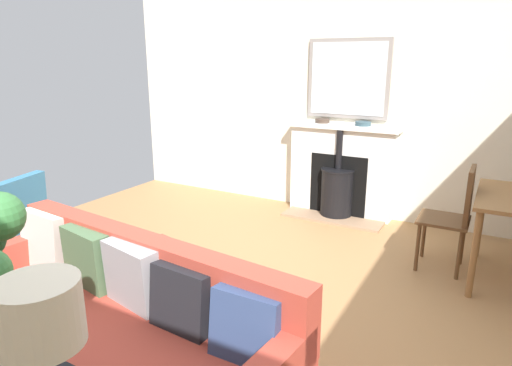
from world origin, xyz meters
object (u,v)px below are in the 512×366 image
Objects in this scene: fireplace at (340,176)px; sofa at (106,335)px; dining_chair_near_fireplace at (456,211)px; ottoman at (164,278)px; table_lamp_far_end at (41,320)px; mantel_bowl_near at (322,120)px; armchair_accent at (4,222)px; mantel_bowl_far at (363,123)px.

fireplace is 0.59× the size of sofa.
dining_chair_near_fireplace is (-2.46, 1.41, 0.16)m from sofa.
table_lamp_far_end is (1.55, 0.95, 0.83)m from ottoman.
mantel_bowl_near reaches higher than armchair_accent.
table_lamp_far_end reaches higher than armchair_accent.
mantel_bowl_near is at bearing -92.62° from fireplace.
fireplace is 3.35m from armchair_accent.
mantel_bowl_far is 0.08× the size of sofa.
fireplace is 7.50× the size of mantel_bowl_far.
ottoman is at bearing -148.33° from table_lamp_far_end.
ottoman is 2.00m from table_lamp_far_end.
mantel_bowl_near is at bearing -90.00° from mantel_bowl_far.
fireplace is at bearing 144.40° from armchair_accent.
armchair_accent is (2.73, -1.95, -0.01)m from fireplace.
armchair_accent is 0.91× the size of dining_chair_near_fireplace.
dining_chair_near_fireplace is (-3.19, 0.77, -0.54)m from table_lamp_far_end.
ottoman is at bearing -14.42° from mantel_bowl_far.
armchair_accent is (0.19, -1.52, 0.22)m from ottoman.
sofa is (3.34, -0.12, -0.10)m from fireplace.
ottoman is (2.54, -0.19, -0.85)m from mantel_bowl_near.
table_lamp_far_end reaches higher than dining_chair_near_fireplace.
fireplace is at bearing 177.99° from sofa.
ottoman is at bearing -4.27° from mantel_bowl_near.
mantel_bowl_near is 0.96× the size of mantel_bowl_far.
mantel_bowl_near reaches higher than dining_chair_near_fireplace.
mantel_bowl_far is 0.18× the size of dining_chair_near_fireplace.
mantel_bowl_far is 0.20× the size of armchair_accent.
ottoman is (2.53, -0.43, -0.23)m from fireplace.
table_lamp_far_end reaches higher than sofa.
fireplace is at bearing 170.35° from ottoman.
ottoman is (2.54, -0.65, -0.84)m from mantel_bowl_far.
mantel_bowl_near is 4.16m from table_lamp_far_end.
mantel_bowl_far reaches higher than sofa.
armchair_accent is at bearing -38.48° from mantel_bowl_far.
dining_chair_near_fireplace is (-1.84, 3.24, 0.08)m from armchair_accent.
ottoman is 1.14× the size of armchair_accent.
mantel_bowl_far is at bearing 174.20° from sofa.
mantel_bowl_near is 0.46m from mantel_bowl_far.
mantel_bowl_near is 3.43m from sofa.
dining_chair_near_fireplace is at bearing 150.14° from sofa.
fireplace reaches higher than ottoman.
table_lamp_far_end is at bearing 61.37° from armchair_accent.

